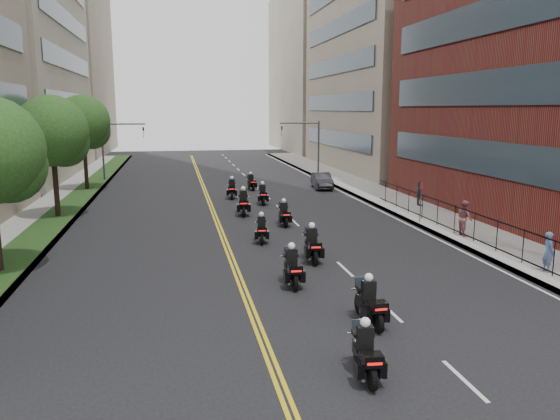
# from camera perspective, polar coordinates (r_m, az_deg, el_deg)

# --- Properties ---
(ground) EXTENTS (160.00, 160.00, 0.00)m
(ground) POSITION_cam_1_polar(r_m,az_deg,el_deg) (14.11, 6.69, -18.44)
(ground) COLOR black
(ground) RESTS_ON ground
(sidewalk_right) EXTENTS (4.00, 90.00, 0.15)m
(sidewalk_right) POSITION_cam_1_polar(r_m,az_deg,el_deg) (40.57, 12.24, 0.73)
(sidewalk_right) COLOR gray
(sidewalk_right) RESTS_ON ground
(sidewalk_left) EXTENTS (4.00, 90.00, 0.15)m
(sidewalk_left) POSITION_cam_1_polar(r_m,az_deg,el_deg) (38.22, -23.04, -0.47)
(sidewalk_left) COLOR gray
(sidewalk_left) RESTS_ON ground
(grass_strip) EXTENTS (2.00, 90.00, 0.04)m
(grass_strip) POSITION_cam_1_polar(r_m,az_deg,el_deg) (38.05, -21.88, -0.29)
(grass_strip) COLOR #1A3914
(grass_strip) RESTS_ON sidewalk_left
(building_right_tan) EXTENTS (15.11, 28.00, 30.00)m
(building_right_tan) POSITION_cam_1_polar(r_m,az_deg,el_deg) (65.40, 12.55, 17.49)
(building_right_tan) COLOR gray
(building_right_tan) RESTS_ON ground
(building_right_far) EXTENTS (15.00, 28.00, 26.00)m
(building_right_far) POSITION_cam_1_polar(r_m,az_deg,el_deg) (93.45, 5.00, 14.30)
(building_right_far) COLOR gray
(building_right_far) RESTS_ON ground
(building_left_far) EXTENTS (16.00, 28.00, 26.00)m
(building_left_far) POSITION_cam_1_polar(r_m,az_deg,el_deg) (91.76, -22.98, 13.60)
(building_left_far) COLOR gray
(building_left_far) RESTS_ON ground
(iron_fence) EXTENTS (0.05, 28.00, 1.50)m
(iron_fence) POSITION_cam_1_polar(r_m,az_deg,el_deg) (28.61, 20.65, -2.07)
(iron_fence) COLOR black
(iron_fence) RESTS_ON sidewalk_right
(street_trees) EXTENTS (4.40, 38.40, 7.98)m
(street_trees) POSITION_cam_1_polar(r_m,az_deg,el_deg) (31.23, -24.40, 6.52)
(street_trees) COLOR black
(street_trees) RESTS_ON ground
(traffic_signal_right) EXTENTS (4.09, 0.20, 5.60)m
(traffic_signal_right) POSITION_cam_1_polar(r_m,az_deg,el_deg) (55.46, 3.09, 7.30)
(traffic_signal_right) COLOR #3F3F44
(traffic_signal_right) RESTS_ON ground
(traffic_signal_left) EXTENTS (4.09, 0.20, 5.60)m
(traffic_signal_left) POSITION_cam_1_polar(r_m,az_deg,el_deg) (54.12, -17.06, 6.78)
(traffic_signal_left) COLOR #3F3F44
(traffic_signal_left) RESTS_ON ground
(motorcycle_0) EXTENTS (0.59, 2.13, 1.57)m
(motorcycle_0) POSITION_cam_1_polar(r_m,az_deg,el_deg) (14.61, 8.94, -14.68)
(motorcycle_0) COLOR black
(motorcycle_0) RESTS_ON ground
(motorcycle_1) EXTENTS (0.52, 2.24, 1.66)m
(motorcycle_1) POSITION_cam_1_polar(r_m,az_deg,el_deg) (17.92, 9.36, -9.72)
(motorcycle_1) COLOR black
(motorcycle_1) RESTS_ON ground
(motorcycle_2) EXTENTS (0.54, 2.29, 1.69)m
(motorcycle_2) POSITION_cam_1_polar(r_m,az_deg,el_deg) (21.42, 1.27, -6.15)
(motorcycle_2) COLOR black
(motorcycle_2) RESTS_ON ground
(motorcycle_3) EXTENTS (0.63, 2.40, 1.77)m
(motorcycle_3) POSITION_cam_1_polar(r_m,az_deg,el_deg) (24.78, 3.38, -3.77)
(motorcycle_3) COLOR black
(motorcycle_3) RESTS_ON ground
(motorcycle_4) EXTENTS (0.64, 2.12, 1.57)m
(motorcycle_4) POSITION_cam_1_polar(r_m,az_deg,el_deg) (28.30, -1.94, -2.11)
(motorcycle_4) COLOR black
(motorcycle_4) RESTS_ON ground
(motorcycle_5) EXTENTS (0.51, 2.17, 1.60)m
(motorcycle_5) POSITION_cam_1_polar(r_m,az_deg,el_deg) (32.26, 0.43, -0.51)
(motorcycle_5) COLOR black
(motorcycle_5) RESTS_ON ground
(motorcycle_6) EXTENTS (0.70, 2.53, 1.87)m
(motorcycle_6) POSITION_cam_1_polar(r_m,az_deg,el_deg) (35.49, -3.84, 0.66)
(motorcycle_6) COLOR black
(motorcycle_6) RESTS_ON ground
(motorcycle_7) EXTENTS (0.59, 2.24, 1.65)m
(motorcycle_7) POSITION_cam_1_polar(r_m,az_deg,el_deg) (39.50, -1.82, 1.56)
(motorcycle_7) COLOR black
(motorcycle_7) RESTS_ON ground
(motorcycle_8) EXTENTS (0.68, 2.32, 1.72)m
(motorcycle_8) POSITION_cam_1_polar(r_m,az_deg,el_deg) (42.23, -5.04, 2.14)
(motorcycle_8) COLOR black
(motorcycle_8) RESTS_ON ground
(motorcycle_9) EXTENTS (0.57, 2.09, 1.54)m
(motorcycle_9) POSITION_cam_1_polar(r_m,az_deg,el_deg) (46.48, -3.02, 2.85)
(motorcycle_9) COLOR black
(motorcycle_9) RESTS_ON ground
(parked_sedan) EXTENTS (1.82, 4.22, 1.35)m
(parked_sedan) POSITION_cam_1_polar(r_m,az_deg,el_deg) (47.41, 4.41, 3.07)
(parked_sedan) COLOR black
(parked_sedan) RESTS_ON ground
(pedestrian_a) EXTENTS (0.45, 0.65, 1.69)m
(pedestrian_a) POSITION_cam_1_polar(r_m,az_deg,el_deg) (25.19, 26.25, -3.93)
(pedestrian_a) COLOR #495E87
(pedestrian_a) RESTS_ON sidewalk_right
(pedestrian_b) EXTENTS (0.76, 0.95, 1.88)m
(pedestrian_b) POSITION_cam_1_polar(r_m,az_deg,el_deg) (30.65, 18.72, -0.79)
(pedestrian_b) COLOR #8A4B50
(pedestrian_b) RESTS_ON sidewalk_right
(pedestrian_c) EXTENTS (0.56, 1.06, 1.72)m
(pedestrian_c) POSITION_cam_1_polar(r_m,az_deg,el_deg) (39.25, 14.35, 1.70)
(pedestrian_c) COLOR #3D3E45
(pedestrian_c) RESTS_ON sidewalk_right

